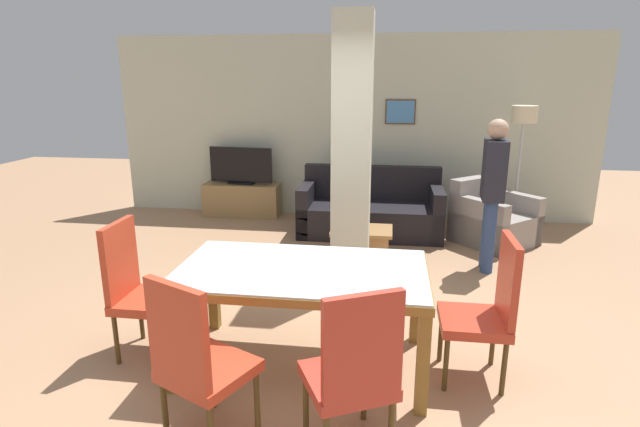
% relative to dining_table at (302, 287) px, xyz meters
% --- Properties ---
extents(ground_plane, '(18.00, 18.00, 0.00)m').
position_rel_dining_table_xyz_m(ground_plane, '(0.00, 0.00, -0.63)').
color(ground_plane, '#A97E5B').
extents(back_wall, '(7.20, 0.09, 2.70)m').
position_rel_dining_table_xyz_m(back_wall, '(0.00, 4.29, 0.72)').
color(back_wall, beige).
rests_on(back_wall, ground_plane).
extents(divider_pillar, '(0.38, 0.38, 2.70)m').
position_rel_dining_table_xyz_m(divider_pillar, '(0.22, 1.70, 0.72)').
color(divider_pillar, beige).
rests_on(divider_pillar, ground_plane).
extents(dining_table, '(1.79, 1.02, 0.77)m').
position_rel_dining_table_xyz_m(dining_table, '(0.00, 0.00, 0.00)').
color(dining_table, olive).
rests_on(dining_table, ground_plane).
extents(dining_chair_head_right, '(0.46, 0.46, 1.05)m').
position_rel_dining_table_xyz_m(dining_chair_head_right, '(1.30, 0.00, -0.07)').
color(dining_chair_head_right, '#BD3925').
rests_on(dining_chair_head_right, ground_plane).
extents(dining_chair_near_right, '(0.62, 0.62, 1.05)m').
position_rel_dining_table_xyz_m(dining_chair_near_right, '(0.44, -0.90, -0.07)').
color(dining_chair_near_right, '#C1382A').
rests_on(dining_chair_near_right, ground_plane).
extents(dining_chair_near_left, '(0.61, 0.61, 1.05)m').
position_rel_dining_table_xyz_m(dining_chair_near_left, '(-0.44, -0.91, -0.07)').
color(dining_chair_near_left, '#BD3C23').
rests_on(dining_chair_near_left, ground_plane).
extents(dining_chair_head_left, '(0.46, 0.46, 1.05)m').
position_rel_dining_table_xyz_m(dining_chair_head_left, '(-1.27, 0.00, -0.07)').
color(dining_chair_head_left, '#BE3C23').
rests_on(dining_chair_head_left, ground_plane).
extents(sofa, '(1.91, 0.92, 0.89)m').
position_rel_dining_table_xyz_m(sofa, '(0.36, 3.39, -0.33)').
color(sofa, black).
rests_on(sofa, ground_plane).
extents(armchair, '(1.19, 1.19, 0.82)m').
position_rel_dining_table_xyz_m(armchair, '(1.94, 3.19, -0.34)').
color(armchair, gray).
rests_on(armchair, ground_plane).
extents(coffee_table, '(0.71, 0.49, 0.39)m').
position_rel_dining_table_xyz_m(coffee_table, '(0.30, 2.28, -0.43)').
color(coffee_table, '#9E7042').
rests_on(coffee_table, ground_plane).
extents(bottle, '(0.07, 0.07, 0.26)m').
position_rel_dining_table_xyz_m(bottle, '(0.35, 2.42, -0.14)').
color(bottle, '#4C2D14').
rests_on(bottle, coffee_table).
extents(tv_stand, '(1.17, 0.40, 0.51)m').
position_rel_dining_table_xyz_m(tv_stand, '(-1.65, 4.01, -0.37)').
color(tv_stand, olive).
rests_on(tv_stand, ground_plane).
extents(tv_screen, '(0.99, 0.24, 0.56)m').
position_rel_dining_table_xyz_m(tv_screen, '(-1.65, 4.01, 0.15)').
color(tv_screen, black).
rests_on(tv_screen, tv_stand).
extents(floor_lamp, '(0.32, 0.32, 1.74)m').
position_rel_dining_table_xyz_m(floor_lamp, '(2.31, 3.60, 0.83)').
color(floor_lamp, '#B7B7BC').
rests_on(floor_lamp, ground_plane).
extents(standing_person, '(0.25, 0.40, 1.67)m').
position_rel_dining_table_xyz_m(standing_person, '(1.70, 2.18, 0.34)').
color(standing_person, navy).
rests_on(standing_person, ground_plane).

